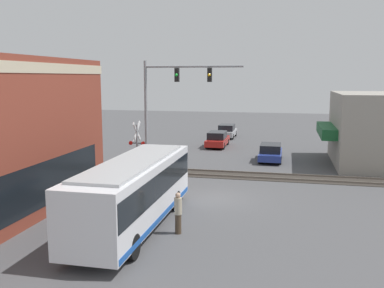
% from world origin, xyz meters
% --- Properties ---
extents(ground_plane, '(120.00, 120.00, 0.00)m').
position_xyz_m(ground_plane, '(0.00, 0.00, 0.00)').
color(ground_plane, '#4C4C4F').
extents(city_bus, '(10.28, 2.59, 3.15)m').
position_xyz_m(city_bus, '(-5.46, 2.80, 1.73)').
color(city_bus, silver).
rests_on(city_bus, ground).
extents(traffic_signal_gantry, '(0.42, 6.66, 7.89)m').
position_xyz_m(traffic_signal_gantry, '(4.36, 3.85, 5.62)').
color(traffic_signal_gantry, gray).
rests_on(traffic_signal_gantry, ground).
extents(crossing_signal, '(1.41, 1.18, 3.81)m').
position_xyz_m(crossing_signal, '(4.40, 6.23, 2.30)').
color(crossing_signal, gray).
rests_on(crossing_signal, ground).
extents(rail_track_near, '(2.60, 60.00, 0.15)m').
position_xyz_m(rail_track_near, '(6.00, 0.00, 0.03)').
color(rail_track_near, '#332D28').
rests_on(rail_track_near, ground).
extents(parked_car_blue, '(4.33, 1.82, 1.43)m').
position_xyz_m(parked_car_blue, '(11.79, -2.60, 0.66)').
color(parked_car_blue, navy).
rests_on(parked_car_blue, ground).
extents(parked_car_red, '(4.61, 1.82, 1.52)m').
position_xyz_m(parked_car_red, '(17.92, 2.80, 0.70)').
color(parked_car_red, '#B21E19').
rests_on(parked_car_red, ground).
extents(parked_car_silver, '(4.31, 1.82, 1.51)m').
position_xyz_m(parked_car_silver, '(24.58, 2.80, 0.70)').
color(parked_car_silver, '#B7B7BC').
rests_on(parked_car_silver, ground).
extents(pedestrian_near_bus, '(0.34, 0.34, 1.86)m').
position_xyz_m(pedestrian_near_bus, '(-5.79, 0.67, 0.96)').
color(pedestrian_near_bus, '#473828').
rests_on(pedestrian_near_bus, ground).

